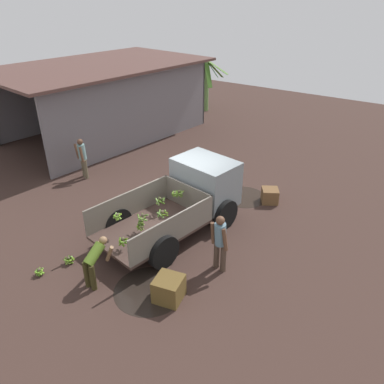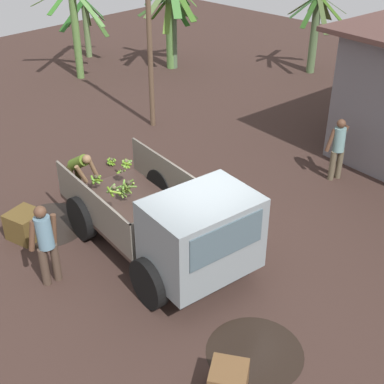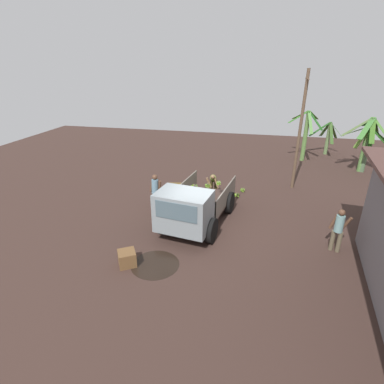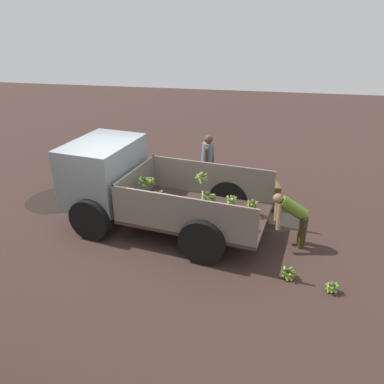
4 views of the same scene
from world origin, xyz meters
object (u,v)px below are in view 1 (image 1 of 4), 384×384
(wooden_crate_1, at_px, (270,196))
(banana_bunch_on_ground_0, at_px, (39,272))
(cargo_truck, at_px, (193,192))
(banana_bunch_on_ground_1, at_px, (69,260))
(wooden_crate_0, at_px, (169,289))
(person_foreground_visitor, at_px, (220,241))
(person_bystander_near_shed, at_px, (82,157))
(person_worker_loading, at_px, (95,260))

(wooden_crate_1, bearing_deg, banana_bunch_on_ground_0, 154.39)
(cargo_truck, relative_size, banana_bunch_on_ground_1, 17.32)
(banana_bunch_on_ground_0, bearing_deg, cargo_truck, -21.83)
(banana_bunch_on_ground_0, bearing_deg, wooden_crate_0, -69.00)
(wooden_crate_0, height_order, wooden_crate_1, wooden_crate_0)
(banana_bunch_on_ground_0, relative_size, wooden_crate_1, 0.49)
(person_foreground_visitor, bearing_deg, person_bystander_near_shed, -95.51)
(person_foreground_visitor, xyz_separation_m, person_worker_loading, (-2.15, 2.23, -0.20))
(banana_bunch_on_ground_0, bearing_deg, person_worker_loading, -64.83)
(cargo_truck, bearing_deg, person_worker_loading, -176.24)
(person_foreground_visitor, distance_m, banana_bunch_on_ground_0, 4.68)
(person_bystander_near_shed, height_order, wooden_crate_1, person_bystander_near_shed)
(person_worker_loading, height_order, person_bystander_near_shed, person_bystander_near_shed)
(banana_bunch_on_ground_1, height_order, wooden_crate_0, wooden_crate_0)
(person_worker_loading, relative_size, person_bystander_near_shed, 0.74)
(person_bystander_near_shed, xyz_separation_m, wooden_crate_1, (2.30, -6.69, -0.63))
(person_foreground_visitor, distance_m, banana_bunch_on_ground_1, 4.07)
(person_worker_loading, relative_size, wooden_crate_0, 1.84)
(person_worker_loading, relative_size, wooden_crate_1, 2.16)
(banana_bunch_on_ground_1, distance_m, wooden_crate_0, 3.03)
(banana_bunch_on_ground_0, height_order, wooden_crate_0, wooden_crate_0)
(cargo_truck, distance_m, banana_bunch_on_ground_0, 4.81)
(person_worker_loading, distance_m, wooden_crate_0, 1.94)
(person_foreground_visitor, xyz_separation_m, person_bystander_near_shed, (1.70, 7.08, -0.03))
(person_foreground_visitor, bearing_deg, person_worker_loading, -38.10)
(wooden_crate_0, bearing_deg, person_worker_loading, 107.54)
(person_foreground_visitor, xyz_separation_m, wooden_crate_1, (4.00, 0.38, -0.66))
(person_bystander_near_shed, xyz_separation_m, wooden_crate_0, (-3.28, -6.65, -0.58))
(person_worker_loading, bearing_deg, banana_bunch_on_ground_0, 112.83)
(person_foreground_visitor, height_order, banana_bunch_on_ground_0, person_foreground_visitor)
(wooden_crate_0, distance_m, wooden_crate_1, 5.58)
(wooden_crate_1, bearing_deg, wooden_crate_0, 179.56)
(cargo_truck, distance_m, person_foreground_visitor, 2.46)
(person_worker_loading, distance_m, banana_bunch_on_ground_0, 1.68)
(wooden_crate_0, bearing_deg, banana_bunch_on_ground_0, 111.00)
(banana_bunch_on_ground_1, relative_size, wooden_crate_1, 0.50)
(person_worker_loading, bearing_deg, wooden_crate_1, -19.05)
(person_bystander_near_shed, distance_m, wooden_crate_1, 7.11)
(person_foreground_visitor, xyz_separation_m, banana_bunch_on_ground_1, (-2.08, 3.41, -0.79))
(banana_bunch_on_ground_0, xyz_separation_m, wooden_crate_0, (1.24, -3.22, 0.18))
(person_foreground_visitor, bearing_deg, banana_bunch_on_ground_0, -44.38)
(person_bystander_near_shed, bearing_deg, person_worker_loading, 72.09)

